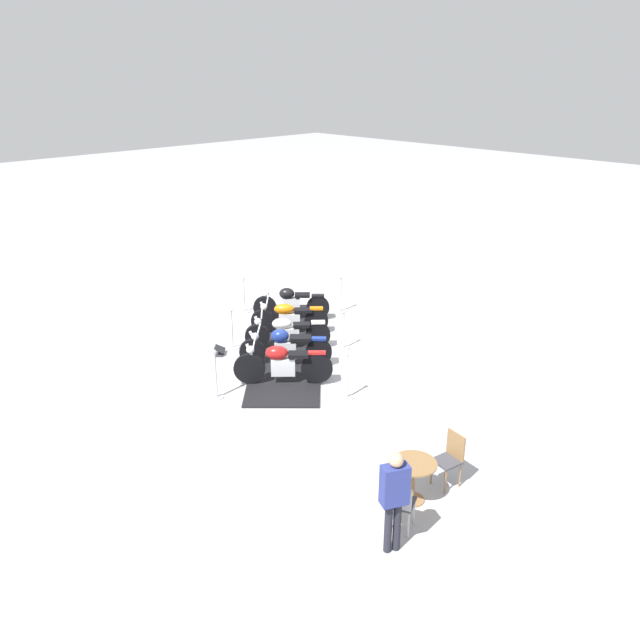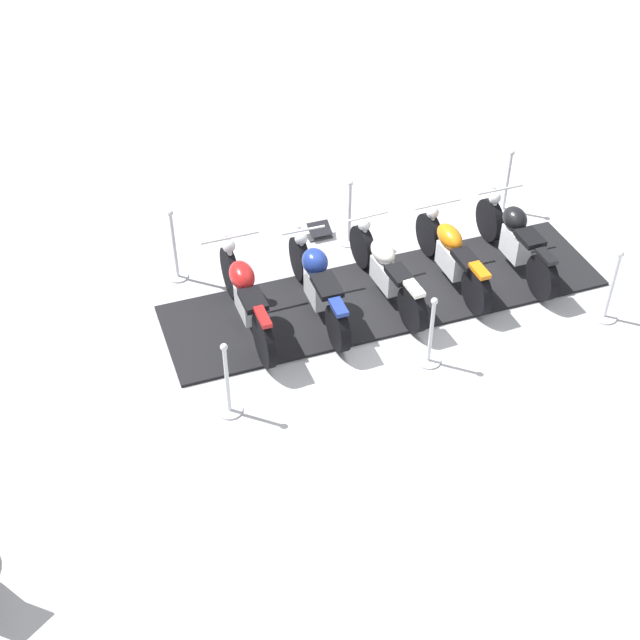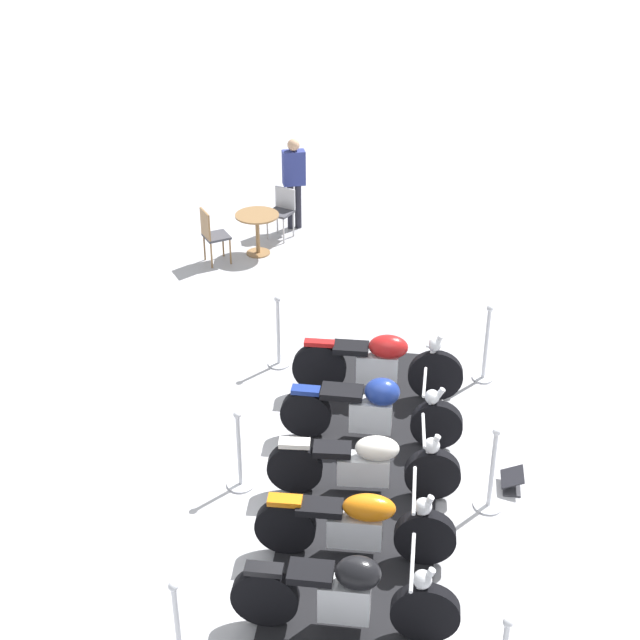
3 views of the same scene
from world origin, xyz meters
The scene contains 16 objects.
ground_plane centered at (0.00, 0.00, 0.00)m, with size 80.00×80.00×0.00m, color #B2B2B7.
display_platform centered at (0.00, 0.00, 0.02)m, with size 6.19×1.65×0.04m, color black.
motorcycle_black centered at (-1.44, 1.39, 0.50)m, with size 1.61×1.63×0.96m.
motorcycle_copper centered at (-0.73, 0.68, 0.47)m, with size 1.53×1.60×0.94m.
motorcycle_cream centered at (-0.02, -0.02, 0.46)m, with size 1.53×1.72×0.93m.
motorcycle_navy centered at (0.69, -0.72, 0.50)m, with size 1.68×1.65×0.93m.
motorcycle_maroon centered at (1.39, -1.43, 0.54)m, with size 1.63×1.68×1.04m.
stanchion_left_rear centered at (2.86, -0.85, 0.37)m, with size 0.31×0.31×1.09m.
stanchion_right_mid centered at (-1.00, -1.00, 0.34)m, with size 0.33×0.33×1.08m.
stanchion_right_rear centered at (0.87, -2.86, 0.42)m, with size 0.29×0.29×1.15m.
stanchion_left_mid centered at (1.00, 1.00, 0.34)m, with size 0.32×0.32×1.04m.
info_placard centered at (-0.92, -1.46, 0.07)m, with size 0.42×0.42×0.21m.
cafe_table centered at (6.04, -2.64, 0.55)m, with size 0.75×0.75×0.73m.
cafe_chair_near_table centered at (6.37, -3.39, 0.53)m, with size 0.53×0.53×0.90m.
cafe_chair_across_table centered at (6.20, -1.83, 0.55)m, with size 0.47×0.47×0.97m.
bystander_person centered at (6.55, -3.80, 1.01)m, with size 0.38×0.46×1.70m.
Camera 3 is at (-6.18, 5.33, 6.94)m, focal length 51.78 mm.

